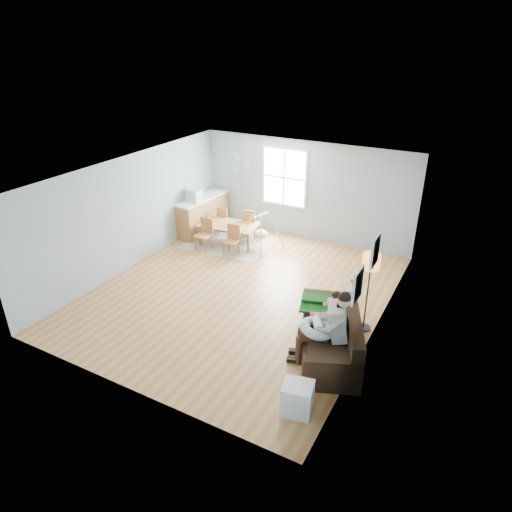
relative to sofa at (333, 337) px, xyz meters
The scene contains 22 objects.
room 3.43m from the sofa, 158.19° to the left, with size 8.40×9.40×3.90m.
window 5.60m from the sofa, 124.84° to the left, with size 1.32×0.08×1.62m.
pictures 1.60m from the sofa, ahead, with size 0.05×1.34×0.74m.
wall_plates 6.53m from the sofa, 135.24° to the left, with size 0.67×0.02×0.66m.
sofa is the anchor object (origin of this frame).
green_throw 0.78m from the sofa, 119.12° to the left, with size 1.01×0.86×0.04m, color #13561D.
beige_pillow 0.80m from the sofa, 90.81° to the left, with size 0.15×0.54×0.54m, color beige.
father 0.57m from the sofa, 91.32° to the right, with size 1.08×0.67×1.45m.
nursing_pillow 0.58m from the sofa, 111.65° to the right, with size 0.60×0.60×0.16m, color silver.
infant 0.63m from the sofa, 115.56° to the right, with size 0.29×0.41×0.15m.
toddler 0.50m from the sofa, 133.79° to the left, with size 0.61×0.44×0.91m.
floor_lamp 1.44m from the sofa, 73.43° to the left, with size 0.32×0.32×1.61m.
storage_cube 1.65m from the sofa, 89.19° to the right, with size 0.53×0.49×0.51m.
rug 5.16m from the sofa, 142.95° to the left, with size 2.24×1.71×0.01m, color gray.
dining_table 5.15m from the sofa, 142.95° to the left, with size 1.58×0.88×0.55m, color brown.
chair_sw 5.13m from the sofa, 150.55° to the left, with size 0.39×0.39×0.86m.
chair_se 4.48m from the sofa, 144.85° to the left, with size 0.40×0.40×0.81m.
chair_nw 5.83m from the sofa, 141.53° to the left, with size 0.37×0.37×0.80m.
chair_ne 5.26m from the sofa, 135.49° to the left, with size 0.43×0.43×0.87m.
counter 6.28m from the sofa, 146.07° to the left, with size 0.64×1.85×1.02m.
monitor 6.16m from the sofa, 148.81° to the left, with size 0.36×0.34×0.34m.
baby_swing 4.56m from the sofa, 134.49° to the left, with size 1.15×1.17×0.95m.
Camera 1 is at (4.48, -7.52, 5.21)m, focal length 32.00 mm.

